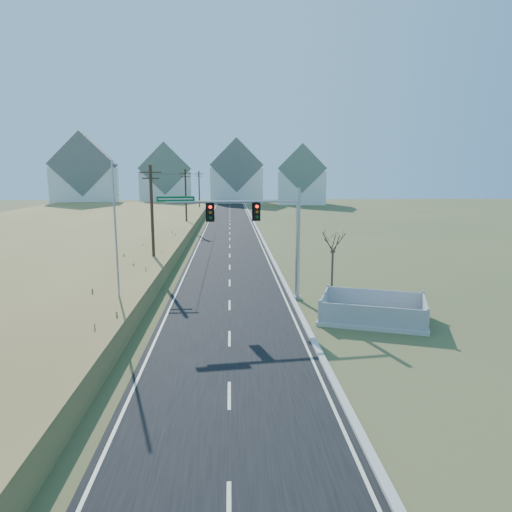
{
  "coord_description": "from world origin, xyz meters",
  "views": [
    {
      "loc": [
        0.11,
        -23.93,
        8.21
      ],
      "look_at": [
        1.62,
        2.92,
        3.4
      ],
      "focal_mm": 32.0,
      "sensor_mm": 36.0,
      "label": 1
    }
  ],
  "objects_px": {
    "fence_enclosure": "(373,315)",
    "flagpole": "(117,257)",
    "traffic_signal_mast": "(270,233)",
    "open_sign": "(339,321)",
    "bare_tree": "(333,241)"
  },
  "relations": [
    {
      "from": "flagpole",
      "to": "bare_tree",
      "type": "distance_m",
      "value": 13.98
    },
    {
      "from": "fence_enclosure",
      "to": "flagpole",
      "type": "relative_size",
      "value": 0.77
    },
    {
      "from": "fence_enclosure",
      "to": "flagpole",
      "type": "xyz_separation_m",
      "value": [
        -14.54,
        1.22,
        3.31
      ]
    },
    {
      "from": "open_sign",
      "to": "flagpole",
      "type": "bearing_deg",
      "value": -169.03
    },
    {
      "from": "fence_enclosure",
      "to": "bare_tree",
      "type": "relative_size",
      "value": 1.45
    },
    {
      "from": "open_sign",
      "to": "bare_tree",
      "type": "xyz_separation_m",
      "value": [
        1.01,
        6.51,
        3.46
      ]
    },
    {
      "from": "bare_tree",
      "to": "flagpole",
      "type": "bearing_deg",
      "value": -162.74
    },
    {
      "from": "open_sign",
      "to": "bare_tree",
      "type": "bearing_deg",
      "value": 102.99
    },
    {
      "from": "traffic_signal_mast",
      "to": "open_sign",
      "type": "relative_size",
      "value": 13.37
    },
    {
      "from": "flagpole",
      "to": "bare_tree",
      "type": "xyz_separation_m",
      "value": [
        13.35,
        4.15,
        0.24
      ]
    },
    {
      "from": "flagpole",
      "to": "bare_tree",
      "type": "relative_size",
      "value": 1.89
    },
    {
      "from": "bare_tree",
      "to": "fence_enclosure",
      "type": "bearing_deg",
      "value": -77.54
    },
    {
      "from": "traffic_signal_mast",
      "to": "flagpole",
      "type": "xyz_separation_m",
      "value": [
        -8.98,
        -3.19,
        -0.92
      ]
    },
    {
      "from": "fence_enclosure",
      "to": "bare_tree",
      "type": "distance_m",
      "value": 6.55
    },
    {
      "from": "open_sign",
      "to": "flagpole",
      "type": "relative_size",
      "value": 0.08
    }
  ]
}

